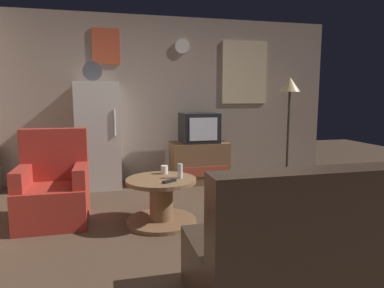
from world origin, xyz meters
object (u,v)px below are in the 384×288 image
at_px(crt_tv, 199,128).
at_px(remote_control, 169,181).
at_px(mug_ceramic_white, 164,170).
at_px(couch, 327,254).
at_px(book_stack, 247,178).
at_px(armchair, 54,190).
at_px(standing_lamp, 290,93).
at_px(tv_stand, 199,162).
at_px(coffee_table, 161,201).
at_px(wine_glass, 180,171).
at_px(fridge, 99,135).

bearing_deg(crt_tv, remote_control, -113.64).
relative_size(mug_ceramic_white, couch, 0.05).
bearing_deg(book_stack, armchair, -156.88).
height_order(crt_tv, standing_lamp, standing_lamp).
height_order(tv_stand, coffee_table, tv_stand).
bearing_deg(mug_ceramic_white, wine_glass, -61.73).
bearing_deg(remote_control, crt_tv, 34.46).
bearing_deg(fridge, standing_lamp, -4.43).
relative_size(tv_stand, armchair, 0.88).
bearing_deg(couch, book_stack, 76.44).
distance_m(fridge, book_stack, 2.32).
height_order(tv_stand, crt_tv, crt_tv).
bearing_deg(coffee_table, crt_tv, 62.48).
relative_size(fridge, book_stack, 8.56).
height_order(coffee_table, couch, couch).
height_order(tv_stand, wine_glass, wine_glass).
bearing_deg(wine_glass, mug_ceramic_white, 118.27).
distance_m(coffee_table, remote_control, 0.30).
bearing_deg(fridge, remote_control, -68.95).
relative_size(crt_tv, wine_glass, 3.60).
bearing_deg(tv_stand, book_stack, -10.05).
distance_m(wine_glass, remote_control, 0.21).
xyz_separation_m(fridge, armchair, (-0.44, -1.33, -0.42)).
bearing_deg(couch, armchair, 134.62).
bearing_deg(couch, coffee_table, 117.03).
distance_m(standing_lamp, armchair, 3.63).
bearing_deg(fridge, tv_stand, -3.10).
relative_size(crt_tv, coffee_table, 0.75).
distance_m(standing_lamp, book_stack, 1.47).
xyz_separation_m(coffee_table, wine_glass, (0.19, -0.02, 0.31)).
bearing_deg(fridge, armchair, -108.09).
bearing_deg(mug_ceramic_white, book_stack, 39.70).
distance_m(fridge, armchair, 1.46).
height_order(crt_tv, book_stack, crt_tv).
bearing_deg(mug_ceramic_white, crt_tv, 61.14).
distance_m(crt_tv, armchair, 2.33).
height_order(crt_tv, armchair, crt_tv).
xyz_separation_m(crt_tv, coffee_table, (-0.82, -1.57, -0.60)).
xyz_separation_m(wine_glass, mug_ceramic_white, (-0.13, 0.23, -0.03)).
relative_size(coffee_table, remote_control, 4.80).
xyz_separation_m(tv_stand, book_stack, (0.73, -0.13, -0.26)).
xyz_separation_m(wine_glass, book_stack, (1.36, 1.46, -0.50)).
height_order(fridge, wine_glass, fridge).
bearing_deg(wine_glass, couch, -68.46).
bearing_deg(remote_control, wine_glass, 14.90).
xyz_separation_m(crt_tv, couch, (-0.00, -3.17, -0.52)).
xyz_separation_m(fridge, standing_lamp, (2.86, -0.22, 0.60)).
height_order(fridge, book_stack, fridge).
relative_size(standing_lamp, mug_ceramic_white, 17.67).
xyz_separation_m(standing_lamp, couch, (-1.40, -3.03, -1.05)).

